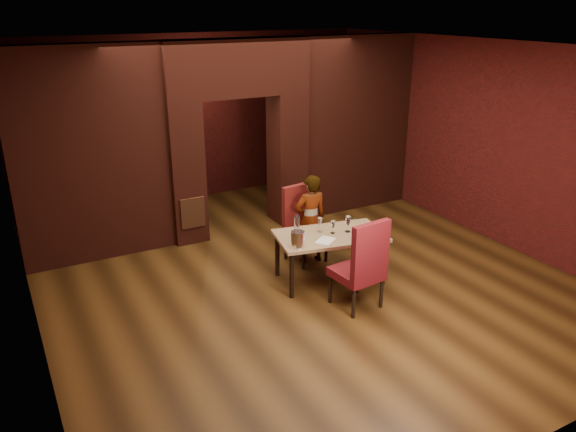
% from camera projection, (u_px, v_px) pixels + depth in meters
% --- Properties ---
extents(floor, '(8.00, 8.00, 0.00)m').
position_uv_depth(floor, '(296.00, 273.00, 8.26)').
color(floor, '#4C3013').
rests_on(floor, ground).
extents(ceiling, '(7.00, 8.00, 0.04)m').
position_uv_depth(ceiling, '(297.00, 47.00, 7.12)').
color(ceiling, silver).
rests_on(ceiling, ground).
extents(wall_back, '(7.00, 0.04, 3.20)m').
position_uv_depth(wall_back, '(196.00, 118.00, 10.97)').
color(wall_back, maroon).
rests_on(wall_back, ground).
extents(wall_front, '(7.00, 0.04, 3.20)m').
position_uv_depth(wall_front, '(547.00, 292.00, 4.42)').
color(wall_front, maroon).
rests_on(wall_front, ground).
extents(wall_left, '(0.04, 8.00, 3.20)m').
position_uv_depth(wall_left, '(18.00, 211.00, 6.12)').
color(wall_left, maroon).
rests_on(wall_left, ground).
extents(wall_right, '(0.04, 8.00, 3.20)m').
position_uv_depth(wall_right, '(481.00, 140.00, 9.26)').
color(wall_right, maroon).
rests_on(wall_right, ground).
extents(pillar_left, '(0.55, 0.55, 2.30)m').
position_uv_depth(pillar_left, '(184.00, 173.00, 9.06)').
color(pillar_left, maroon).
rests_on(pillar_left, ground).
extents(pillar_right, '(0.55, 0.55, 2.30)m').
position_uv_depth(pillar_right, '(287.00, 158.00, 9.92)').
color(pillar_right, maroon).
rests_on(pillar_right, ground).
extents(lintel, '(2.45, 0.55, 0.90)m').
position_uv_depth(lintel, '(235.00, 68.00, 8.92)').
color(lintel, maroon).
rests_on(lintel, ground).
extents(wing_wall_left, '(2.28, 0.35, 3.20)m').
position_uv_depth(wing_wall_left, '(90.00, 156.00, 8.27)').
color(wing_wall_left, maroon).
rests_on(wing_wall_left, ground).
extents(wing_wall_right, '(2.28, 0.35, 3.20)m').
position_uv_depth(wing_wall_right, '(354.00, 125.00, 10.39)').
color(wing_wall_right, maroon).
rests_on(wing_wall_right, ground).
extents(vent_panel, '(0.40, 0.03, 0.50)m').
position_uv_depth(vent_panel, '(193.00, 213.00, 9.04)').
color(vent_panel, '#9B522D').
rests_on(vent_panel, ground).
extents(rear_door, '(0.90, 0.08, 2.10)m').
position_uv_depth(rear_door, '(179.00, 149.00, 10.93)').
color(rear_door, black).
rests_on(rear_door, ground).
extents(rear_door_frame, '(1.02, 0.04, 2.22)m').
position_uv_depth(rear_door_frame, '(180.00, 149.00, 10.90)').
color(rear_door_frame, black).
rests_on(rear_door_frame, ground).
extents(dining_table, '(1.63, 1.12, 0.70)m').
position_uv_depth(dining_table, '(330.00, 257.00, 7.95)').
color(dining_table, tan).
rests_on(dining_table, ground).
extents(chair_far, '(0.60, 0.60, 1.16)m').
position_uv_depth(chair_far, '(306.00, 225.00, 8.47)').
color(chair_far, maroon).
rests_on(chair_far, ground).
extents(chair_near, '(0.61, 0.61, 1.23)m').
position_uv_depth(chair_near, '(357.00, 262.00, 7.17)').
color(chair_near, maroon).
rests_on(chair_near, ground).
extents(person_seated, '(0.53, 0.37, 1.38)m').
position_uv_depth(person_seated, '(310.00, 219.00, 8.40)').
color(person_seated, silver).
rests_on(person_seated, ground).
extents(wine_glass_a, '(0.09, 0.09, 0.21)m').
position_uv_depth(wine_glass_a, '(320.00, 225.00, 7.86)').
color(wine_glass_a, white).
rests_on(wine_glass_a, dining_table).
extents(wine_glass_b, '(0.07, 0.07, 0.18)m').
position_uv_depth(wine_glass_b, '(333.00, 227.00, 7.82)').
color(wine_glass_b, white).
rests_on(wine_glass_b, dining_table).
extents(wine_glass_c, '(0.09, 0.09, 0.23)m').
position_uv_depth(wine_glass_c, '(348.00, 224.00, 7.87)').
color(wine_glass_c, white).
rests_on(wine_glass_c, dining_table).
extents(tasting_sheet, '(0.34, 0.32, 0.00)m').
position_uv_depth(tasting_sheet, '(326.00, 240.00, 7.61)').
color(tasting_sheet, white).
rests_on(tasting_sheet, dining_table).
extents(wine_bucket, '(0.18, 0.18, 0.22)m').
position_uv_depth(wine_bucket, '(298.00, 239.00, 7.37)').
color(wine_bucket, silver).
rests_on(wine_bucket, dining_table).
extents(water_bottle, '(0.08, 0.08, 0.34)m').
position_uv_depth(water_bottle, '(297.00, 226.00, 7.65)').
color(water_bottle, silver).
rests_on(water_bottle, dining_table).
extents(potted_plant, '(0.56, 0.55, 0.47)m').
position_uv_depth(potted_plant, '(343.00, 233.00, 9.07)').
color(potted_plant, '#34632A').
rests_on(potted_plant, ground).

